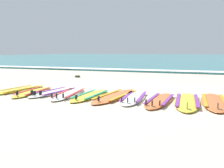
{
  "coord_description": "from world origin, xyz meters",
  "views": [
    {
      "loc": [
        2.37,
        -6.5,
        1.23
      ],
      "look_at": [
        -0.23,
        0.67,
        0.25
      ],
      "focal_mm": 42.31,
      "sensor_mm": 36.0,
      "label": 1
    }
  ],
  "objects_px": {
    "surfboard_5": "(116,96)",
    "surfboard_9": "(214,101)",
    "surfboard_0": "(19,90)",
    "surfboard_6": "(134,97)",
    "surfboard_4": "(90,95)",
    "surfboard_8": "(187,101)",
    "surfboard_1": "(33,92)",
    "surfboard_3": "(69,94)",
    "surfboard_7": "(160,100)",
    "surfboard_2": "(55,92)"
  },
  "relations": [
    {
      "from": "surfboard_8",
      "to": "surfboard_4",
      "type": "bearing_deg",
      "value": -179.89
    },
    {
      "from": "surfboard_4",
      "to": "surfboard_8",
      "type": "bearing_deg",
      "value": 0.11
    },
    {
      "from": "surfboard_7",
      "to": "surfboard_5",
      "type": "bearing_deg",
      "value": 169.62
    },
    {
      "from": "surfboard_0",
      "to": "surfboard_5",
      "type": "xyz_separation_m",
      "value": [
        3.13,
        -0.0,
        -0.0
      ]
    },
    {
      "from": "surfboard_1",
      "to": "surfboard_3",
      "type": "relative_size",
      "value": 0.93
    },
    {
      "from": "surfboard_7",
      "to": "surfboard_8",
      "type": "relative_size",
      "value": 0.91
    },
    {
      "from": "surfboard_4",
      "to": "surfboard_6",
      "type": "relative_size",
      "value": 0.95
    },
    {
      "from": "surfboard_2",
      "to": "surfboard_8",
      "type": "relative_size",
      "value": 0.9
    },
    {
      "from": "surfboard_1",
      "to": "surfboard_8",
      "type": "distance_m",
      "value": 4.28
    },
    {
      "from": "surfboard_4",
      "to": "surfboard_7",
      "type": "distance_m",
      "value": 1.86
    },
    {
      "from": "surfboard_5",
      "to": "surfboard_1",
      "type": "bearing_deg",
      "value": -175.11
    },
    {
      "from": "surfboard_1",
      "to": "surfboard_6",
      "type": "xyz_separation_m",
      "value": [
        2.97,
        0.14,
        0.0
      ]
    },
    {
      "from": "surfboard_3",
      "to": "surfboard_8",
      "type": "xyz_separation_m",
      "value": [
        3.15,
        -0.0,
        -0.0
      ]
    },
    {
      "from": "surfboard_7",
      "to": "surfboard_8",
      "type": "xyz_separation_m",
      "value": [
        0.63,
        0.07,
        -0.0
      ]
    },
    {
      "from": "surfboard_1",
      "to": "surfboard_5",
      "type": "xyz_separation_m",
      "value": [
        2.45,
        0.21,
        -0.0
      ]
    },
    {
      "from": "surfboard_1",
      "to": "surfboard_7",
      "type": "bearing_deg",
      "value": -0.18
    },
    {
      "from": "surfboard_3",
      "to": "surfboard_6",
      "type": "relative_size",
      "value": 1.01
    },
    {
      "from": "surfboard_7",
      "to": "surfboard_2",
      "type": "bearing_deg",
      "value": 175.81
    },
    {
      "from": "surfboard_3",
      "to": "surfboard_4",
      "type": "height_order",
      "value": "same"
    },
    {
      "from": "surfboard_2",
      "to": "surfboard_8",
      "type": "xyz_separation_m",
      "value": [
        3.69,
        -0.15,
        -0.0
      ]
    },
    {
      "from": "surfboard_2",
      "to": "surfboard_7",
      "type": "height_order",
      "value": "same"
    },
    {
      "from": "surfboard_0",
      "to": "surfboard_3",
      "type": "xyz_separation_m",
      "value": [
        1.81,
        -0.15,
        0.0
      ]
    },
    {
      "from": "surfboard_2",
      "to": "surfboard_8",
      "type": "height_order",
      "value": "same"
    },
    {
      "from": "surfboard_4",
      "to": "surfboard_8",
      "type": "height_order",
      "value": "same"
    },
    {
      "from": "surfboard_6",
      "to": "surfboard_9",
      "type": "relative_size",
      "value": 0.92
    },
    {
      "from": "surfboard_0",
      "to": "surfboard_6",
      "type": "height_order",
      "value": "same"
    },
    {
      "from": "surfboard_5",
      "to": "surfboard_6",
      "type": "xyz_separation_m",
      "value": [
        0.52,
        -0.07,
        0.0
      ]
    },
    {
      "from": "surfboard_2",
      "to": "surfboard_4",
      "type": "bearing_deg",
      "value": -7.47
    },
    {
      "from": "surfboard_0",
      "to": "surfboard_6",
      "type": "bearing_deg",
      "value": -1.12
    },
    {
      "from": "surfboard_0",
      "to": "surfboard_7",
      "type": "bearing_deg",
      "value": -2.95
    },
    {
      "from": "surfboard_5",
      "to": "surfboard_3",
      "type": "bearing_deg",
      "value": -173.73
    },
    {
      "from": "surfboard_5",
      "to": "surfboard_9",
      "type": "relative_size",
      "value": 1.05
    },
    {
      "from": "surfboard_8",
      "to": "surfboard_9",
      "type": "relative_size",
      "value": 0.99
    },
    {
      "from": "surfboard_5",
      "to": "surfboard_8",
      "type": "xyz_separation_m",
      "value": [
        1.83,
        -0.15,
        0.0
      ]
    },
    {
      "from": "surfboard_0",
      "to": "surfboard_7",
      "type": "relative_size",
      "value": 1.02
    },
    {
      "from": "surfboard_4",
      "to": "surfboard_8",
      "type": "xyz_separation_m",
      "value": [
        2.49,
        0.0,
        -0.0
      ]
    },
    {
      "from": "surfboard_2",
      "to": "surfboard_4",
      "type": "distance_m",
      "value": 1.21
    },
    {
      "from": "surfboard_1",
      "to": "surfboard_7",
      "type": "distance_m",
      "value": 3.66
    },
    {
      "from": "surfboard_5",
      "to": "surfboard_6",
      "type": "relative_size",
      "value": 1.15
    },
    {
      "from": "surfboard_1",
      "to": "surfboard_2",
      "type": "distance_m",
      "value": 0.63
    },
    {
      "from": "surfboard_5",
      "to": "surfboard_7",
      "type": "bearing_deg",
      "value": -10.38
    },
    {
      "from": "surfboard_4",
      "to": "surfboard_7",
      "type": "height_order",
      "value": "same"
    },
    {
      "from": "surfboard_3",
      "to": "surfboard_9",
      "type": "height_order",
      "value": "same"
    },
    {
      "from": "surfboard_3",
      "to": "surfboard_9",
      "type": "relative_size",
      "value": 0.92
    },
    {
      "from": "surfboard_4",
      "to": "surfboard_5",
      "type": "bearing_deg",
      "value": 13.22
    },
    {
      "from": "surfboard_1",
      "to": "surfboard_6",
      "type": "height_order",
      "value": "same"
    },
    {
      "from": "surfboard_8",
      "to": "surfboard_7",
      "type": "bearing_deg",
      "value": -173.49
    },
    {
      "from": "surfboard_5",
      "to": "surfboard_6",
      "type": "distance_m",
      "value": 0.52
    },
    {
      "from": "surfboard_2",
      "to": "surfboard_6",
      "type": "relative_size",
      "value": 0.98
    },
    {
      "from": "surfboard_4",
      "to": "surfboard_9",
      "type": "distance_m",
      "value": 3.09
    }
  ]
}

